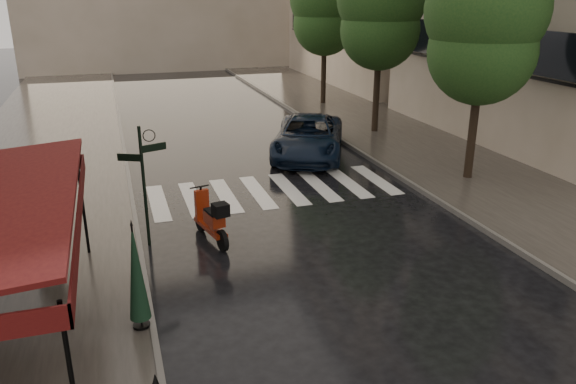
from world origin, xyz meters
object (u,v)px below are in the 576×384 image
scooter (212,220)px  parked_car (308,137)px  pedestrian_with_umbrella (39,195)px  parasol_back (136,272)px

scooter → parked_car: size_ratio=0.36×
pedestrian_with_umbrella → parasol_back: pedestrian_with_umbrella is taller
pedestrian_with_umbrella → parked_car: pedestrian_with_umbrella is taller
pedestrian_with_umbrella → parasol_back: (1.86, -3.29, -0.56)m
pedestrian_with_umbrella → parked_car: size_ratio=0.47×
scooter → parked_car: (5.04, 6.76, 0.16)m
pedestrian_with_umbrella → scooter: pedestrian_with_umbrella is taller
pedestrian_with_umbrella → parked_car: (8.93, 7.11, -1.07)m
pedestrian_with_umbrella → scooter: 4.09m
parked_car → parasol_back: 12.59m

